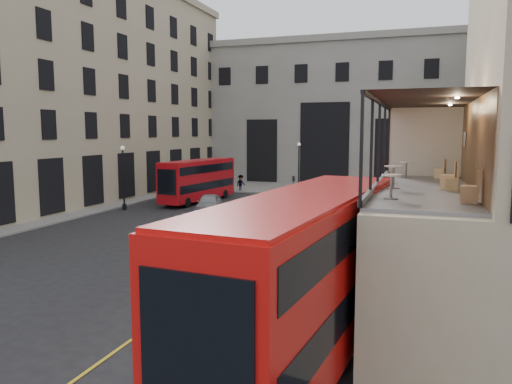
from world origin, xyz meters
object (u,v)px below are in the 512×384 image
(bus_far, at_px, (198,178))
(car_c, at_px, (189,190))
(pedestrian_b, at_px, (241,183))
(cafe_table_near, at_px, (391,183))
(cafe_chair_b, at_px, (449,181))
(pedestrian_e, at_px, (167,190))
(cafe_table_far, at_px, (406,167))
(pedestrian_d, at_px, (429,194))
(pedestrian_a, at_px, (199,190))
(traffic_light_near, at_px, (293,198))
(street_lamp_a, at_px, (124,181))
(cafe_chair_d, at_px, (440,172))
(car_a, at_px, (209,203))
(cafe_chair_a, at_px, (470,193))
(traffic_light_far, at_px, (197,172))
(car_b, at_px, (340,197))
(cafe_chair_c, at_px, (452,183))
(bus_near, at_px, (308,268))
(street_lamp_b, at_px, (299,170))
(pedestrian_c, at_px, (340,183))
(bicycle, at_px, (244,219))
(cyclist, at_px, (266,225))

(bus_far, bearing_deg, car_c, 134.72)
(car_c, bearing_deg, pedestrian_b, -99.04)
(cafe_table_near, bearing_deg, cafe_chair_b, 61.49)
(pedestrian_b, distance_m, pedestrian_e, 9.44)
(cafe_table_far, bearing_deg, pedestrian_d, 87.24)
(bus_far, relative_size, pedestrian_a, 6.04)
(traffic_light_near, relative_size, pedestrian_a, 2.30)
(pedestrian_a, height_order, pedestrian_b, pedestrian_b)
(street_lamp_a, bearing_deg, cafe_chair_d, -29.99)
(car_a, bearing_deg, pedestrian_e, 124.95)
(cafe_chair_a, relative_size, cafe_chair_d, 1.11)
(traffic_light_far, bearing_deg, car_a, -59.76)
(cafe_chair_a, bearing_deg, car_c, 127.74)
(car_b, xyz_separation_m, pedestrian_e, (-16.32, -2.05, 0.24))
(traffic_light_near, bearing_deg, pedestrian_d, 66.09)
(bus_far, xyz_separation_m, pedestrian_a, (-0.98, 2.30, -1.36))
(bus_far, height_order, cafe_chair_c, cafe_chair_c)
(traffic_light_near, height_order, traffic_light_far, same)
(pedestrian_b, bearing_deg, bus_far, -161.28)
(pedestrian_a, relative_size, cafe_table_far, 2.45)
(traffic_light_near, bearing_deg, cafe_chair_c, -55.88)
(cafe_table_near, height_order, cafe_chair_c, cafe_chair_c)
(bus_near, relative_size, cafe_chair_a, 14.05)
(cafe_table_near, relative_size, cafe_chair_d, 0.89)
(street_lamp_b, xyz_separation_m, bus_near, (9.50, -38.11, 0.29))
(car_b, height_order, pedestrian_b, pedestrian_b)
(car_a, height_order, cafe_chair_d, cafe_chair_d)
(cafe_chair_b, xyz_separation_m, cafe_chair_c, (0.09, -0.31, -0.05))
(car_c, xyz_separation_m, cafe_table_far, (20.76, -22.18, 4.23))
(bus_near, distance_m, pedestrian_c, 42.16)
(car_c, relative_size, cafe_chair_b, 6.09)
(traffic_light_far, distance_m, car_a, 10.54)
(bicycle, xyz_separation_m, cafe_chair_a, (12.98, -18.12, 4.47))
(street_lamp_a, bearing_deg, car_a, 7.91)
(street_lamp_b, xyz_separation_m, cafe_chair_b, (13.27, -34.02, 2.48))
(pedestrian_c, height_order, cafe_chair_b, cafe_chair_b)
(car_b, bearing_deg, cafe_chair_d, -103.74)
(car_a, xyz_separation_m, cafe_table_far, (15.57, -15.13, 4.30))
(car_c, relative_size, pedestrian_d, 3.54)
(cafe_chair_a, distance_m, cafe_chair_d, 7.25)
(traffic_light_far, relative_size, pedestrian_d, 2.41)
(cyclist, relative_size, pedestrian_b, 1.04)
(bus_near, xyz_separation_m, car_c, (-18.45, 30.16, -1.88))
(pedestrian_a, bearing_deg, cafe_chair_a, -58.65)
(street_lamp_b, height_order, car_c, street_lamp_b)
(pedestrian_e, bearing_deg, cafe_table_near, 57.10)
(cyclist, bearing_deg, cafe_table_far, -107.79)
(car_a, xyz_separation_m, cafe_chair_c, (17.12, -19.34, 4.08))
(traffic_light_near, distance_m, pedestrian_d, 20.02)
(pedestrian_a, xyz_separation_m, cafe_table_far, (19.91, -22.63, 4.22))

